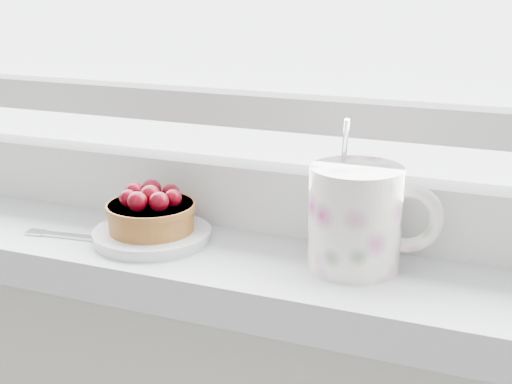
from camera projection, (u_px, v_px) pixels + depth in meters
The scene contains 4 objects.
saucer at pixel (152, 235), 0.75m from camera, with size 0.12×0.12×0.01m, color silver.
raspberry_tart at pixel (151, 211), 0.74m from camera, with size 0.09×0.09×0.05m.
floral_mug at pixel (359, 216), 0.67m from camera, with size 0.13×0.11×0.14m.
fork at pixel (104, 240), 0.75m from camera, with size 0.18×0.04×0.00m.
Camera 1 is at (0.28, 1.27, 1.21)m, focal length 50.00 mm.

